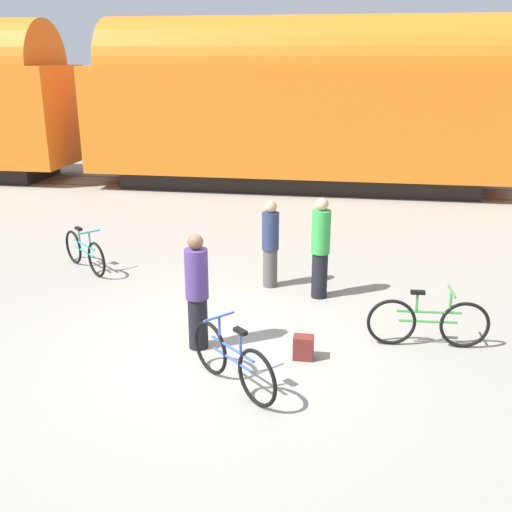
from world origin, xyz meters
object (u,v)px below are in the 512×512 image
freight_train (298,101)px  backpack (303,347)px  person_in_green (320,248)px  bicycle_green (428,322)px  bicycle_blue (232,361)px  person_in_navy (270,244)px  person_in_purple (197,292)px  bicycle_teal (85,252)px

freight_train → backpack: 11.75m
person_in_green → bicycle_green: bearing=-116.1°
bicycle_blue → person_in_green: (0.90, 3.23, 0.52)m
bicycle_blue → person_in_navy: size_ratio=0.81×
freight_train → backpack: freight_train is taller
bicycle_blue → backpack: bicycle_blue is taller
bicycle_blue → person_in_navy: person_in_navy is taller
person_in_purple → bicycle_green: bearing=-149.5°
backpack → bicycle_teal: bearing=146.9°
person_in_purple → person_in_navy: (0.69, 2.58, -0.05)m
bicycle_green → person_in_green: person_in_green is taller
bicycle_teal → person_in_navy: bearing=-4.6°
bicycle_blue → person_in_navy: 3.64m
bicycle_teal → backpack: bearing=-33.1°
backpack → person_in_green: bearing=88.1°
person_in_green → person_in_navy: size_ratio=1.11×
bicycle_green → person_in_green: bearing=135.5°
person_in_navy → bicycle_blue: bearing=3.3°
bicycle_teal → bicycle_blue: bearing=-46.1°
bicycle_blue → person_in_purple: size_ratio=0.76×
freight_train → bicycle_green: freight_train is taller
bicycle_green → freight_train: bearing=105.4°
freight_train → bicycle_blue: (0.39, -12.33, -2.32)m
bicycle_teal → person_in_green: (4.66, -0.68, 0.54)m
bicycle_green → bicycle_blue: bicycle_blue is taller
bicycle_blue → person_in_purple: bearing=124.7°
person_in_green → bicycle_blue: bearing=-177.1°
freight_train → person_in_green: bearing=-82.0°
bicycle_teal → person_in_purple: 4.23m
freight_train → bicycle_blue: size_ratio=31.65×
bicycle_green → bicycle_teal: bicycle_green is taller
freight_train → bicycle_blue: bearing=-88.2°
person_in_purple → person_in_green: size_ratio=0.96×
person_in_navy → bicycle_teal: bearing=-91.7°
bicycle_blue → freight_train: bearing=91.8°
freight_train → bicycle_green: (2.95, -10.74, -2.33)m
freight_train → bicycle_blue: 12.55m
bicycle_blue → person_in_purple: 1.34m
bicycle_teal → person_in_purple: person_in_purple is taller
bicycle_teal → freight_train: bearing=68.2°
person_in_green → backpack: 2.42m
freight_train → person_in_purple: (-0.32, -11.30, -1.84)m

